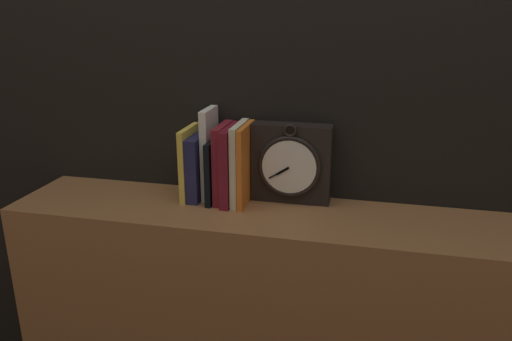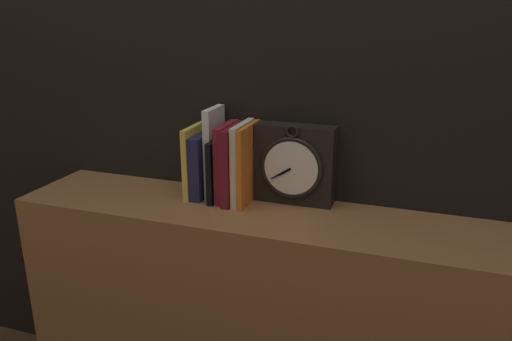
{
  "view_description": "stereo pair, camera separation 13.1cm",
  "coord_description": "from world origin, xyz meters",
  "px_view_note": "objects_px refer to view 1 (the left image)",
  "views": [
    {
      "loc": [
        0.28,
        -1.22,
        1.27
      ],
      "look_at": [
        0.0,
        0.0,
        0.86
      ],
      "focal_mm": 35.0,
      "sensor_mm": 36.0,
      "label": 1
    },
    {
      "loc": [
        0.41,
        -1.18,
        1.27
      ],
      "look_at": [
        0.0,
        0.0,
        0.86
      ],
      "focal_mm": 35.0,
      "sensor_mm": 36.0,
      "label": 2
    }
  ],
  "objects_px": {
    "book_slot0_yellow": "(190,163)",
    "book_slot3_black": "(215,170)",
    "book_slot5_maroon": "(231,165)",
    "book_slot1_navy": "(198,167)",
    "book_slot6_cream": "(240,163)",
    "book_slot7_orange": "(246,165)",
    "book_slot2_white": "(210,154)",
    "book_slot4_maroon": "(223,163)",
    "clock": "(291,163)"
  },
  "relations": [
    {
      "from": "book_slot5_maroon",
      "to": "book_slot7_orange",
      "type": "relative_size",
      "value": 0.97
    },
    {
      "from": "book_slot0_yellow",
      "to": "book_slot1_navy",
      "type": "xyz_separation_m",
      "value": [
        0.03,
        0.0,
        -0.01
      ]
    },
    {
      "from": "book_slot6_cream",
      "to": "book_slot7_orange",
      "type": "distance_m",
      "value": 0.02
    },
    {
      "from": "book_slot1_navy",
      "to": "book_slot2_white",
      "type": "relative_size",
      "value": 0.71
    },
    {
      "from": "clock",
      "to": "book_slot7_orange",
      "type": "xyz_separation_m",
      "value": [
        -0.12,
        -0.04,
        0.0
      ]
    },
    {
      "from": "book_slot5_maroon",
      "to": "book_slot6_cream",
      "type": "xyz_separation_m",
      "value": [
        0.02,
        0.0,
        0.0
      ]
    },
    {
      "from": "book_slot3_black",
      "to": "book_slot1_navy",
      "type": "bearing_deg",
      "value": 173.99
    },
    {
      "from": "book_slot0_yellow",
      "to": "book_slot3_black",
      "type": "distance_m",
      "value": 0.08
    },
    {
      "from": "clock",
      "to": "book_slot7_orange",
      "type": "relative_size",
      "value": 1.04
    },
    {
      "from": "book_slot1_navy",
      "to": "book_slot2_white",
      "type": "xyz_separation_m",
      "value": [
        0.03,
        0.01,
        0.04
      ]
    },
    {
      "from": "book_slot1_navy",
      "to": "book_slot4_maroon",
      "type": "distance_m",
      "value": 0.08
    },
    {
      "from": "clock",
      "to": "book_slot3_black",
      "type": "relative_size",
      "value": 1.3
    },
    {
      "from": "clock",
      "to": "book_slot3_black",
      "type": "height_order",
      "value": "clock"
    },
    {
      "from": "book_slot2_white",
      "to": "book_slot3_black",
      "type": "xyz_separation_m",
      "value": [
        0.02,
        -0.02,
        -0.04
      ]
    },
    {
      "from": "clock",
      "to": "book_slot2_white",
      "type": "height_order",
      "value": "book_slot2_white"
    },
    {
      "from": "clock",
      "to": "book_slot5_maroon",
      "type": "xyz_separation_m",
      "value": [
        -0.16,
        -0.04,
        -0.0
      ]
    },
    {
      "from": "clock",
      "to": "book_slot3_black",
      "type": "distance_m",
      "value": 0.22
    },
    {
      "from": "book_slot3_black",
      "to": "book_slot5_maroon",
      "type": "height_order",
      "value": "book_slot5_maroon"
    },
    {
      "from": "book_slot1_navy",
      "to": "book_slot2_white",
      "type": "distance_m",
      "value": 0.05
    },
    {
      "from": "book_slot4_maroon",
      "to": "book_slot7_orange",
      "type": "xyz_separation_m",
      "value": [
        0.07,
        -0.01,
        0.0
      ]
    },
    {
      "from": "book_slot0_yellow",
      "to": "book_slot2_white",
      "type": "distance_m",
      "value": 0.06
    },
    {
      "from": "book_slot1_navy",
      "to": "book_slot6_cream",
      "type": "bearing_deg",
      "value": -3.0
    },
    {
      "from": "book_slot5_maroon",
      "to": "book_slot7_orange",
      "type": "height_order",
      "value": "book_slot7_orange"
    },
    {
      "from": "book_slot0_yellow",
      "to": "book_slot7_orange",
      "type": "distance_m",
      "value": 0.17
    },
    {
      "from": "book_slot2_white",
      "to": "book_slot3_black",
      "type": "bearing_deg",
      "value": -40.72
    },
    {
      "from": "book_slot3_black",
      "to": "book_slot7_orange",
      "type": "bearing_deg",
      "value": -2.49
    },
    {
      "from": "book_slot3_black",
      "to": "book_slot7_orange",
      "type": "distance_m",
      "value": 0.1
    },
    {
      "from": "book_slot4_maroon",
      "to": "book_slot6_cream",
      "type": "bearing_deg",
      "value": -5.19
    },
    {
      "from": "book_slot5_maroon",
      "to": "book_slot1_navy",
      "type": "bearing_deg",
      "value": 174.39
    },
    {
      "from": "book_slot7_orange",
      "to": "book_slot2_white",
      "type": "bearing_deg",
      "value": 169.42
    },
    {
      "from": "book_slot0_yellow",
      "to": "book_slot1_navy",
      "type": "relative_size",
      "value": 1.13
    },
    {
      "from": "book_slot3_black",
      "to": "book_slot2_white",
      "type": "bearing_deg",
      "value": 139.28
    },
    {
      "from": "book_slot2_white",
      "to": "book_slot4_maroon",
      "type": "distance_m",
      "value": 0.05
    },
    {
      "from": "book_slot4_maroon",
      "to": "book_slot6_cream",
      "type": "height_order",
      "value": "book_slot6_cream"
    },
    {
      "from": "book_slot0_yellow",
      "to": "book_slot4_maroon",
      "type": "height_order",
      "value": "book_slot4_maroon"
    },
    {
      "from": "book_slot3_black",
      "to": "book_slot4_maroon",
      "type": "relative_size",
      "value": 0.81
    },
    {
      "from": "book_slot0_yellow",
      "to": "book_slot3_black",
      "type": "xyz_separation_m",
      "value": [
        0.08,
        -0.0,
        -0.01
      ]
    },
    {
      "from": "book_slot1_navy",
      "to": "book_slot5_maroon",
      "type": "height_order",
      "value": "book_slot5_maroon"
    },
    {
      "from": "book_slot0_yellow",
      "to": "book_slot5_maroon",
      "type": "relative_size",
      "value": 0.95
    },
    {
      "from": "book_slot1_navy",
      "to": "book_slot2_white",
      "type": "height_order",
      "value": "book_slot2_white"
    },
    {
      "from": "book_slot0_yellow",
      "to": "book_slot3_black",
      "type": "relative_size",
      "value": 1.16
    },
    {
      "from": "book_slot1_navy",
      "to": "book_slot3_black",
      "type": "xyz_separation_m",
      "value": [
        0.05,
        -0.01,
        -0.0
      ]
    },
    {
      "from": "book_slot5_maroon",
      "to": "book_slot6_cream",
      "type": "height_order",
      "value": "book_slot6_cream"
    },
    {
      "from": "book_slot6_cream",
      "to": "book_slot7_orange",
      "type": "xyz_separation_m",
      "value": [
        0.02,
        -0.0,
        -0.0
      ]
    },
    {
      "from": "clock",
      "to": "book_slot4_maroon",
      "type": "xyz_separation_m",
      "value": [
        -0.19,
        -0.03,
        -0.0
      ]
    },
    {
      "from": "book_slot3_black",
      "to": "book_slot5_maroon",
      "type": "distance_m",
      "value": 0.05
    },
    {
      "from": "book_slot0_yellow",
      "to": "book_slot3_black",
      "type": "bearing_deg",
      "value": -2.52
    },
    {
      "from": "book_slot6_cream",
      "to": "book_slot0_yellow",
      "type": "bearing_deg",
      "value": 178.28
    },
    {
      "from": "book_slot3_black",
      "to": "book_slot0_yellow",
      "type": "bearing_deg",
      "value": 177.48
    },
    {
      "from": "book_slot3_black",
      "to": "book_slot6_cream",
      "type": "height_order",
      "value": "book_slot6_cream"
    }
  ]
}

